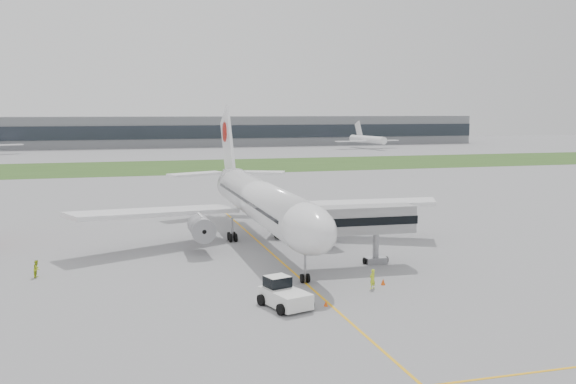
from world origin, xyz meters
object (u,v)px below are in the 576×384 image
object	(u,v)px
jet_bridge	(345,221)
ground_crew_near	(372,279)
airliner	(260,199)
pushback_tug	(283,293)

from	to	relation	value
jet_bridge	ground_crew_near	bearing A→B (deg)	-91.31
airliner	jet_bridge	world-z (taller)	airliner
airliner	jet_bridge	distance (m)	15.96
airliner	ground_crew_near	size ratio (longest dim) A/B	27.95
pushback_tug	jet_bridge	xyz separation A→B (m)	(10.20, 12.00, 3.89)
pushback_tug	ground_crew_near	world-z (taller)	pushback_tug
ground_crew_near	pushback_tug	bearing A→B (deg)	-8.85
airliner	pushback_tug	world-z (taller)	airliner
airliner	ground_crew_near	world-z (taller)	airliner
jet_bridge	airliner	bearing A→B (deg)	114.48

